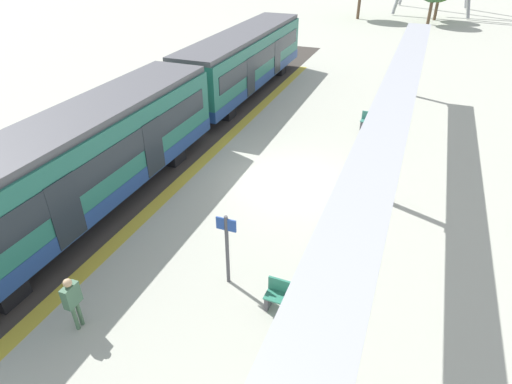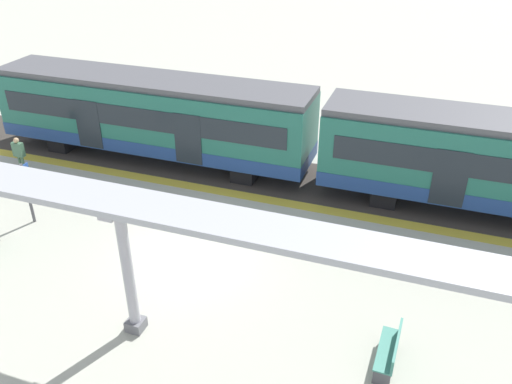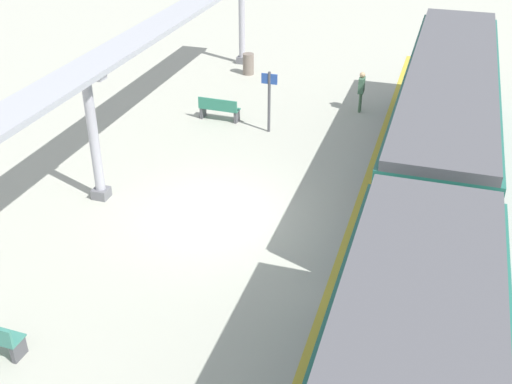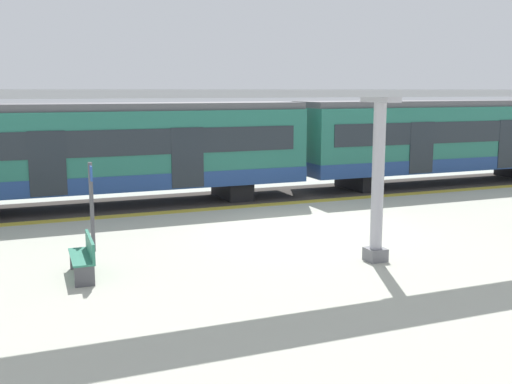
# 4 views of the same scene
# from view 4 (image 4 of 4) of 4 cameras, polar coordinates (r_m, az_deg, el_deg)

# --- Properties ---
(ground_plane) EXTENTS (176.00, 176.00, 0.00)m
(ground_plane) POSITION_cam_4_polar(r_m,az_deg,el_deg) (17.39, 4.35, -3.47)
(ground_plane) COLOR #AEAF9F
(tactile_edge_strip) EXTENTS (0.51, 32.21, 0.01)m
(tactile_edge_strip) POSITION_cam_4_polar(r_m,az_deg,el_deg) (20.76, -0.30, -1.30)
(tactile_edge_strip) COLOR gold
(tactile_edge_strip) RESTS_ON ground
(trackbed) EXTENTS (3.20, 44.21, 0.01)m
(trackbed) POSITION_cam_4_polar(r_m,az_deg,el_deg) (22.46, -2.06, -0.48)
(trackbed) COLOR #38332D
(trackbed) RESTS_ON ground
(train_near_carriage) EXTENTS (2.65, 13.30, 3.48)m
(train_near_carriage) POSITION_cam_4_polar(r_m,az_deg,el_deg) (21.13, -13.22, 3.65)
(train_near_carriage) COLOR #236A5A
(train_near_carriage) RESTS_ON ground
(train_far_carriage) EXTENTS (2.65, 13.30, 3.48)m
(train_far_carriage) POSITION_cam_4_polar(r_m,az_deg,el_deg) (27.01, 17.36, 4.70)
(train_far_carriage) COLOR #236A5A
(train_far_carriage) RESTS_ON ground
(canopy_pillar_second) EXTENTS (1.10, 0.44, 3.76)m
(canopy_pillar_second) POSITION_cam_4_polar(r_m,az_deg,el_deg) (14.04, 11.37, 1.16)
(canopy_pillar_second) COLOR slate
(canopy_pillar_second) RESTS_ON ground
(canopy_beam) EXTENTS (1.20, 26.15, 0.16)m
(canopy_beam) POSITION_cam_4_polar(r_m,az_deg,el_deg) (13.78, 10.90, 9.10)
(canopy_beam) COLOR #A8AAB2
(canopy_beam) RESTS_ON canopy_pillar_nearest
(bench_near_end) EXTENTS (1.51, 0.48, 0.86)m
(bench_near_end) POSITION_cam_4_polar(r_m,az_deg,el_deg) (13.38, -15.78, -5.83)
(bench_near_end) COLOR #2D7A61
(bench_near_end) RESTS_ON ground
(platform_info_sign) EXTENTS (0.56, 0.10, 2.20)m
(platform_info_sign) POSITION_cam_4_polar(r_m,az_deg,el_deg) (15.21, -15.20, -0.56)
(platform_info_sign) COLOR #4C4C51
(platform_info_sign) RESTS_ON ground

